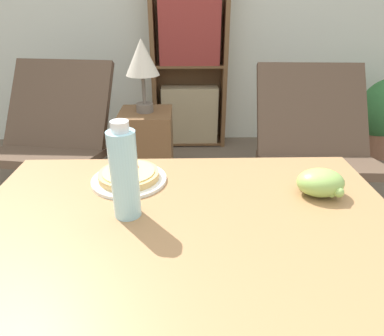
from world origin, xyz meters
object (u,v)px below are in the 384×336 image
(lounge_chair_far, at_px, (311,166))
(bookshelf, at_px, (189,72))
(grape_bunch, at_px, (320,183))
(drink_bottle, at_px, (124,173))
(table_lamp, at_px, (142,61))
(lounge_chair_near, at_px, (55,157))
(side_table, at_px, (148,153))
(pizza_on_plate, at_px, (129,177))

(lounge_chair_far, height_order, bookshelf, bookshelf)
(grape_bunch, distance_m, bookshelf, 2.31)
(grape_bunch, height_order, drink_bottle, drink_bottle)
(bookshelf, height_order, table_lamp, bookshelf)
(grape_bunch, bearing_deg, table_lamp, 114.68)
(grape_bunch, relative_size, lounge_chair_far, 0.15)
(grape_bunch, height_order, lounge_chair_near, lounge_chair_near)
(lounge_chair_near, xyz_separation_m, bookshelf, (0.93, 0.95, 0.38))
(grape_bunch, bearing_deg, drink_bottle, -170.46)
(lounge_chair_near, relative_size, table_lamp, 1.95)
(bookshelf, xyz_separation_m, table_lamp, (-0.30, -0.92, 0.24))
(bookshelf, bearing_deg, table_lamp, -108.10)
(drink_bottle, height_order, side_table, drink_bottle)
(lounge_chair_far, distance_m, side_table, 1.09)
(lounge_chair_near, bearing_deg, table_lamp, 11.30)
(drink_bottle, bearing_deg, bookshelf, 85.44)
(pizza_on_plate, distance_m, table_lamp, 1.28)
(grape_bunch, height_order, lounge_chair_far, lounge_chair_far)
(side_table, relative_size, table_lamp, 1.32)
(pizza_on_plate, height_order, lounge_chair_far, lounge_chair_far)
(grape_bunch, xyz_separation_m, bookshelf, (-0.32, 2.28, -0.14))
(pizza_on_plate, bearing_deg, bookshelf, 84.51)
(pizza_on_plate, bearing_deg, lounge_chair_near, 120.03)
(bookshelf, xyz_separation_m, side_table, (-0.30, -0.92, -0.37))
(drink_bottle, distance_m, side_table, 1.56)
(lounge_chair_far, distance_m, bookshelf, 1.42)
(table_lamp, bearing_deg, drink_bottle, -85.53)
(lounge_chair_far, distance_m, table_lamp, 1.26)
(drink_bottle, bearing_deg, side_table, 94.47)
(grape_bunch, xyz_separation_m, lounge_chair_far, (0.45, 1.15, -0.52))
(pizza_on_plate, relative_size, lounge_chair_near, 0.25)
(bookshelf, relative_size, side_table, 2.46)
(pizza_on_plate, relative_size, bookshelf, 0.15)
(bookshelf, bearing_deg, drink_bottle, -94.56)
(drink_bottle, relative_size, lounge_chair_near, 0.28)
(lounge_chair_near, height_order, table_lamp, table_lamp)
(grape_bunch, distance_m, side_table, 1.58)
(lounge_chair_far, height_order, table_lamp, table_lamp)
(bookshelf, bearing_deg, grape_bunch, -81.97)
(pizza_on_plate, relative_size, side_table, 0.37)
(grape_bunch, bearing_deg, lounge_chair_far, 68.74)
(drink_bottle, bearing_deg, lounge_chair_near, 117.59)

